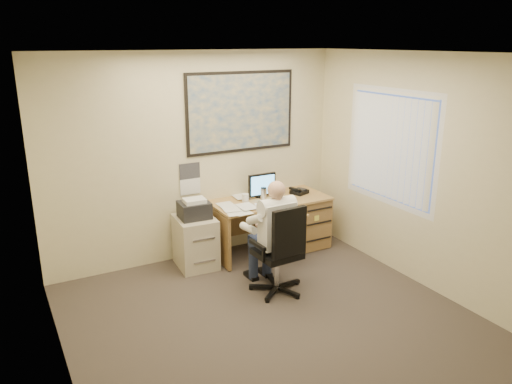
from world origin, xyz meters
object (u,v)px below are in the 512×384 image
desk (290,216)px  office_chair (279,268)px  person (276,237)px  filing_cabinet (195,237)px

desk → office_chair: size_ratio=1.48×
person → desk: bearing=49.3°
desk → person: size_ratio=1.21×
desk → person: person is taller
desk → person: 1.36m
filing_cabinet → person: size_ratio=0.69×
office_chair → person: size_ratio=0.82×
filing_cabinet → person: 1.23m
desk → filing_cabinet: 1.42m
office_chair → desk: bearing=49.7°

